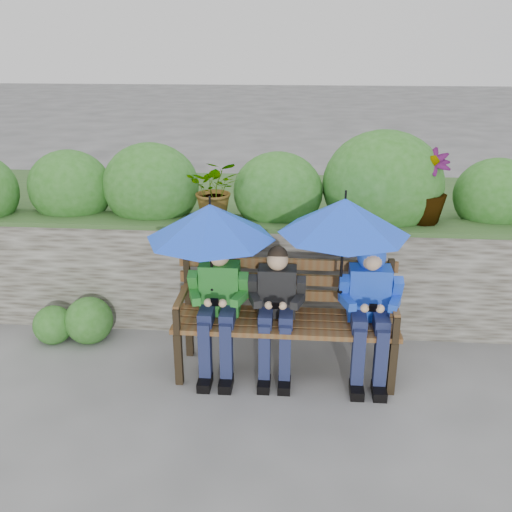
# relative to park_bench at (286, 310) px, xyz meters

# --- Properties ---
(ground) EXTENTS (60.00, 60.00, 0.00)m
(ground) POSITION_rel_park_bench_xyz_m (-0.25, -0.01, -0.53)
(ground) COLOR #555555
(ground) RESTS_ON ground
(garden_backdrop) EXTENTS (8.00, 2.83, 1.85)m
(garden_backdrop) POSITION_rel_park_bench_xyz_m (-0.22, 1.58, 0.12)
(garden_backdrop) COLOR #474237
(garden_backdrop) RESTS_ON ground
(park_bench) EXTENTS (1.76, 0.52, 0.93)m
(park_bench) POSITION_rel_park_bench_xyz_m (0.00, 0.00, 0.00)
(park_bench) COLOR black
(park_bench) RESTS_ON ground
(boy_left) EXTENTS (0.47, 0.55, 1.10)m
(boy_left) POSITION_rel_park_bench_xyz_m (-0.53, -0.08, 0.09)
(boy_left) COLOR #217423
(boy_left) RESTS_ON ground
(boy_middle) EXTENTS (0.45, 0.52, 1.07)m
(boy_middle) POSITION_rel_park_bench_xyz_m (-0.07, -0.08, 0.08)
(boy_middle) COLOR black
(boy_middle) RESTS_ON ground
(boy_right) EXTENTS (0.48, 0.58, 1.12)m
(boy_right) POSITION_rel_park_bench_xyz_m (0.65, -0.07, 0.14)
(boy_right) COLOR blue
(boy_right) RESTS_ON ground
(umbrella_left) EXTENTS (0.99, 0.99, 0.77)m
(umbrella_left) POSITION_rel_park_bench_xyz_m (-0.58, -0.06, 0.75)
(umbrella_left) COLOR blue
(umbrella_left) RESTS_ON ground
(umbrella_right) EXTENTS (0.98, 0.98, 0.82)m
(umbrella_right) POSITION_rel_park_bench_xyz_m (0.42, -0.06, 0.81)
(umbrella_right) COLOR blue
(umbrella_right) RESTS_ON ground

